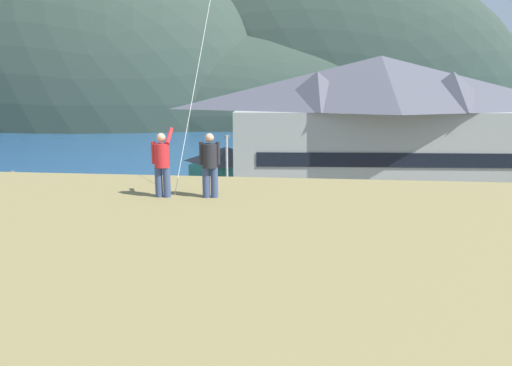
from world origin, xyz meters
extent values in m
plane|color=#66604C|center=(0.00, 0.00, 0.00)|extent=(600.00, 600.00, 0.00)
cube|color=gray|center=(0.00, 5.00, 0.05)|extent=(40.00, 20.00, 0.10)
cube|color=navy|center=(0.00, 60.00, 0.01)|extent=(360.00, 84.00, 0.03)
ellipsoid|color=#2D3D33|center=(-50.75, 108.58, 0.00)|extent=(100.10, 73.05, 88.00)
ellipsoid|color=#2D3D33|center=(-26.92, 111.70, 0.00)|extent=(141.69, 64.87, 49.99)
ellipsoid|color=#2D3D33|center=(11.95, 119.90, 0.00)|extent=(107.13, 60.30, 86.75)
cube|color=#999E99|center=(10.67, 20.99, 3.94)|extent=(24.43, 11.43, 7.88)
cube|color=black|center=(11.02, 16.09, 4.33)|extent=(20.18, 1.52, 1.10)
pyramid|color=#4C4C56|center=(10.67, 20.99, 10.07)|extent=(25.92, 12.50, 4.39)
pyramid|color=#4C4C56|center=(5.45, 18.91, 9.44)|extent=(5.74, 5.74, 3.07)
pyramid|color=#4C4C56|center=(16.13, 19.67, 9.44)|extent=(5.74, 5.74, 3.07)
cube|color=#756B5B|center=(-12.74, 5.86, 1.66)|extent=(5.29, 4.66, 3.32)
pyramid|color=#47474C|center=(-12.74, 5.86, 4.12)|extent=(5.72, 5.12, 1.60)
cube|color=#338475|center=(-2.59, 22.42, 1.44)|extent=(6.45, 5.25, 2.88)
pyramid|color=#47474C|center=(-2.59, 22.42, 3.63)|extent=(6.98, 5.75, 1.49)
cube|color=black|center=(-2.98, 20.30, 1.01)|extent=(1.09, 0.26, 2.02)
cube|color=#70604C|center=(-2.39, 32.31, 0.35)|extent=(3.20, 10.87, 0.70)
cube|color=silver|center=(-5.60, 30.31, 0.45)|extent=(1.94, 5.66, 0.90)
cube|color=white|center=(-5.60, 30.31, 0.98)|extent=(1.88, 5.49, 0.16)
cube|color=silver|center=(-5.61, 29.89, 1.61)|extent=(1.30, 1.72, 1.10)
cube|color=slate|center=(-1.12, -0.40, 0.82)|extent=(4.23, 1.87, 0.80)
cube|color=#5B5B5F|center=(-1.27, -0.40, 1.57)|extent=(2.12, 1.63, 0.70)
cube|color=black|center=(-1.27, -0.40, 1.54)|extent=(2.17, 1.67, 0.32)
cylinder|color=black|center=(0.23, -1.34, 0.42)|extent=(0.64, 0.23, 0.64)
cylinder|color=black|center=(0.26, 0.50, 0.42)|extent=(0.64, 0.23, 0.64)
cylinder|color=black|center=(-2.50, -1.30, 0.42)|extent=(0.64, 0.23, 0.64)
cylinder|color=black|center=(-2.47, 0.54, 0.42)|extent=(0.64, 0.23, 0.64)
cube|color=#B28923|center=(5.15, 1.09, 0.82)|extent=(4.28, 1.98, 0.80)
cube|color=olive|center=(5.30, 1.08, 1.57)|extent=(2.17, 1.69, 0.70)
cube|color=black|center=(5.30, 1.08, 1.54)|extent=(2.21, 1.72, 0.32)
cylinder|color=black|center=(3.83, 2.07, 0.42)|extent=(0.65, 0.25, 0.64)
cylinder|color=black|center=(3.75, 0.23, 0.42)|extent=(0.65, 0.25, 0.64)
cylinder|color=black|center=(6.55, 1.95, 0.42)|extent=(0.65, 0.25, 0.64)
cylinder|color=black|center=(6.47, 0.11, 0.42)|extent=(0.65, 0.25, 0.64)
cube|color=slate|center=(-0.81, 5.55, 0.82)|extent=(4.34, 2.15, 0.80)
cube|color=#5B5B5F|center=(-0.66, 5.54, 1.57)|extent=(2.23, 1.77, 0.70)
cube|color=black|center=(-0.66, 5.54, 1.54)|extent=(2.27, 1.81, 0.32)
cylinder|color=black|center=(-2.09, 6.58, 0.42)|extent=(0.66, 0.27, 0.64)
cylinder|color=black|center=(-2.25, 4.75, 0.42)|extent=(0.66, 0.27, 0.64)
cylinder|color=black|center=(0.63, 6.35, 0.42)|extent=(0.66, 0.27, 0.64)
cylinder|color=black|center=(0.47, 4.52, 0.42)|extent=(0.66, 0.27, 0.64)
cube|color=red|center=(13.84, 0.34, 0.82)|extent=(4.30, 2.04, 0.80)
cylinder|color=black|center=(12.53, 1.34, 0.42)|extent=(0.65, 0.26, 0.64)
cylinder|color=black|center=(12.43, -0.50, 0.42)|extent=(0.65, 0.26, 0.64)
cube|color=#B28923|center=(-7.16, 5.52, 0.82)|extent=(4.35, 2.18, 0.80)
cube|color=olive|center=(-7.01, 5.51, 1.57)|extent=(2.24, 1.78, 0.70)
cube|color=black|center=(-7.01, 5.51, 1.54)|extent=(2.28, 1.82, 0.32)
cylinder|color=black|center=(-8.43, 6.56, 0.42)|extent=(0.66, 0.28, 0.64)
cylinder|color=black|center=(-8.60, 4.73, 0.42)|extent=(0.66, 0.28, 0.64)
cylinder|color=black|center=(-5.71, 6.31, 0.42)|extent=(0.66, 0.28, 0.64)
cylinder|color=black|center=(-5.88, 4.48, 0.42)|extent=(0.66, 0.28, 0.64)
cube|color=#B28923|center=(12.17, 5.43, 0.82)|extent=(4.30, 2.04, 0.80)
cube|color=olive|center=(12.02, 5.43, 1.57)|extent=(2.19, 1.72, 0.70)
cube|color=black|center=(12.02, 5.43, 1.54)|extent=(2.23, 1.75, 0.32)
cylinder|color=black|center=(13.58, 4.60, 0.42)|extent=(0.65, 0.26, 0.64)
cylinder|color=black|center=(13.48, 6.43, 0.42)|extent=(0.65, 0.26, 0.64)
cylinder|color=black|center=(10.86, 4.44, 0.42)|extent=(0.65, 0.26, 0.64)
cylinder|color=black|center=(10.75, 6.27, 0.42)|extent=(0.65, 0.26, 0.64)
cylinder|color=black|center=(-10.05, 1.19, 0.42)|extent=(0.64, 0.23, 0.64)
cylinder|color=#ADADB2|center=(-0.51, 10.50, 3.37)|extent=(0.16, 0.16, 6.55)
cube|color=#4C4C51|center=(-0.51, 10.85, 6.55)|extent=(0.24, 0.70, 0.20)
cylinder|color=#384770|center=(0.86, -8.15, 7.35)|extent=(0.20, 0.20, 0.82)
cylinder|color=#384770|center=(1.08, -8.14, 7.35)|extent=(0.20, 0.20, 0.82)
cylinder|color=red|center=(0.97, -8.15, 8.08)|extent=(0.40, 0.40, 0.64)
sphere|color=tan|center=(0.97, -8.15, 8.56)|extent=(0.24, 0.24, 0.24)
cylinder|color=red|center=(1.14, -7.96, 8.58)|extent=(0.13, 0.56, 0.43)
cylinder|color=red|center=(0.75, -8.15, 8.15)|extent=(0.11, 0.11, 0.60)
cylinder|color=#384770|center=(2.15, -8.07, 7.35)|extent=(0.20, 0.20, 0.82)
cylinder|color=#384770|center=(2.36, -8.03, 7.35)|extent=(0.20, 0.20, 0.82)
cylinder|color=#232328|center=(2.26, -8.05, 8.08)|extent=(0.40, 0.40, 0.64)
sphere|color=tan|center=(2.26, -8.05, 8.56)|extent=(0.24, 0.24, 0.24)
cylinder|color=#232328|center=(2.04, -8.09, 8.15)|extent=(0.11, 0.11, 0.60)
cylinder|color=#232328|center=(2.47, -8.02, 8.15)|extent=(0.11, 0.11, 0.60)
cylinder|color=silver|center=(1.37, -4.71, 11.20)|extent=(0.33, 6.38, 8.52)
camera|label=1|loc=(4.87, -20.44, 9.94)|focal=33.50mm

